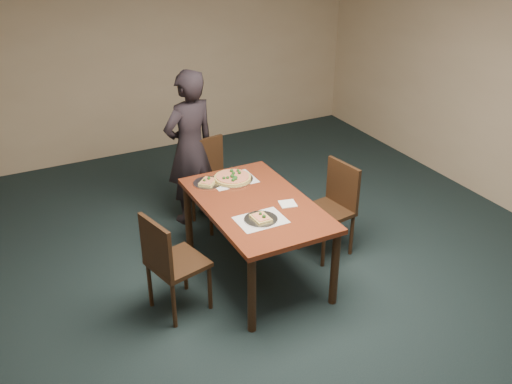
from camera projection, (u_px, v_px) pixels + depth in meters
name	position (u px, v px, depth m)	size (l,w,h in m)	color
ground	(300.00, 314.00, 4.80)	(8.00, 8.00, 0.00)	black
room_shell	(309.00, 119.00, 4.00)	(8.00, 8.00, 8.00)	tan
dining_table	(256.00, 211.00, 5.03)	(0.90, 1.50, 0.75)	#562011
chair_far	(212.00, 177.00, 5.97)	(0.48, 0.48, 0.91)	black
chair_left	(169.00, 260.00, 4.60)	(0.51, 0.51, 0.91)	black
chair_right	(333.00, 203.00, 5.45)	(0.48, 0.48, 0.91)	black
diner	(190.00, 148.00, 5.86)	(0.60, 0.40, 1.65)	black
placemat_main	(233.00, 180.00, 5.37)	(0.42, 0.32, 0.00)	white
placemat_near	(261.00, 220.00, 4.71)	(0.40, 0.30, 0.00)	white
pizza_pan	(233.00, 178.00, 5.36)	(0.39, 0.39, 0.07)	silver
slice_plate_near	(261.00, 219.00, 4.70)	(0.28, 0.28, 0.06)	silver
slice_plate_far	(208.00, 182.00, 5.30)	(0.28, 0.28, 0.06)	silver
napkin	(288.00, 204.00, 4.95)	(0.14, 0.14, 0.01)	white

